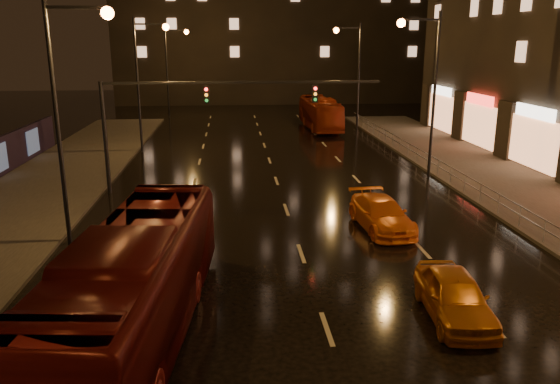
% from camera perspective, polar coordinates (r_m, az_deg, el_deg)
% --- Properties ---
extents(ground, '(140.00, 140.00, 0.00)m').
position_cam_1_polar(ground, '(31.58, -0.08, 0.29)').
color(ground, black).
rests_on(ground, ground).
extents(sidewalk_left, '(7.00, 70.00, 0.15)m').
position_cam_1_polar(sidewalk_left, '(28.75, -27.00, -2.81)').
color(sidewalk_left, '#38332D').
rests_on(sidewalk_left, ground).
extents(sidewalk_right, '(7.00, 70.00, 0.15)m').
position_cam_1_polar(sidewalk_right, '(31.18, 26.39, -1.41)').
color(sidewalk_right, '#38332D').
rests_on(sidewalk_right, ground).
extents(traffic_signal, '(15.31, 0.32, 6.20)m').
position_cam_1_polar(traffic_signal, '(30.66, -9.65, 8.64)').
color(traffic_signal, black).
rests_on(traffic_signal, ground).
extents(railing_right, '(0.05, 56.00, 1.00)m').
position_cam_1_polar(railing_right, '(32.01, 18.77, 1.32)').
color(railing_right, '#99999E').
rests_on(railing_right, sidewalk_right).
extents(bus_red, '(4.10, 12.22, 3.34)m').
position_cam_1_polar(bus_red, '(16.01, -14.95, -9.35)').
color(bus_red, '#510D0B').
rests_on(bus_red, ground).
extents(bus_curb, '(2.78, 10.88, 3.01)m').
position_cam_1_polar(bus_curb, '(54.06, 4.19, 8.21)').
color(bus_curb, maroon).
rests_on(bus_curb, ground).
extents(taxi_near, '(2.08, 4.42, 1.46)m').
position_cam_1_polar(taxi_near, '(17.81, 17.77, -10.29)').
color(taxi_near, '#BF6512').
rests_on(taxi_near, ground).
extents(taxi_far, '(2.37, 5.02, 1.41)m').
position_cam_1_polar(taxi_far, '(25.14, 10.55, -2.28)').
color(taxi_far, orange).
rests_on(taxi_far, ground).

